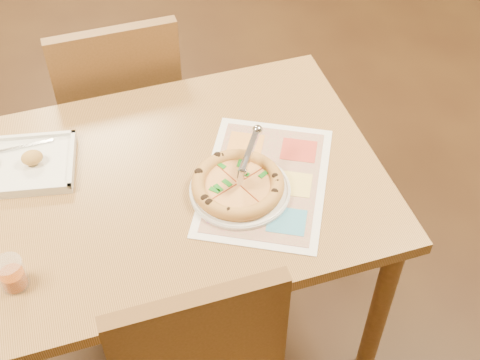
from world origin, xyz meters
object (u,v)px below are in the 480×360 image
object	(u,v)px
appetizer_tray	(15,166)
glass_tumbler	(12,275)
chair_far	(119,95)
plate	(240,190)
dining_table	(154,205)
menu	(265,181)
pizza_cutter	(248,157)
pizza	(238,184)

from	to	relation	value
appetizer_tray	glass_tumbler	distance (m)	0.40
chair_far	appetizer_tray	distance (m)	0.58
plate	appetizer_tray	size ratio (longest dim) A/B	0.76
dining_table	menu	size ratio (longest dim) A/B	2.74
dining_table	pizza_cutter	world-z (taller)	pizza_cutter
pizza_cutter	dining_table	bearing A→B (deg)	114.42
glass_tumbler	chair_far	bearing A→B (deg)	64.67
appetizer_tray	menu	distance (m)	0.71
chair_far	glass_tumbler	size ratio (longest dim) A/B	5.36
chair_far	pizza	size ratio (longest dim) A/B	1.83
plate	pizza_cutter	xyz separation A→B (m)	(0.03, 0.04, 0.08)
dining_table	plate	bearing A→B (deg)	-23.84
plate	pizza_cutter	world-z (taller)	pizza_cutter
chair_far	pizza_cutter	xyz separation A→B (m)	(0.26, -0.66, 0.24)
chair_far	menu	world-z (taller)	chair_far
pizza_cutter	menu	bearing A→B (deg)	-77.10
pizza_cutter	appetizer_tray	distance (m)	0.67
menu	appetizer_tray	bearing A→B (deg)	158.51
dining_table	menu	bearing A→B (deg)	-15.03
menu	pizza_cutter	bearing A→B (deg)	155.26
menu	chair_far	bearing A→B (deg)	114.25
plate	appetizer_tray	distance (m)	0.65
plate	appetizer_tray	xyz separation A→B (m)	(-0.58, 0.28, 0.01)
dining_table	pizza	xyz separation A→B (m)	(0.22, -0.09, 0.11)
chair_far	glass_tumbler	bearing A→B (deg)	64.67
appetizer_tray	glass_tumbler	size ratio (longest dim) A/B	4.18
dining_table	appetizer_tray	distance (m)	0.41
pizza	pizza_cutter	bearing A→B (deg)	40.86
chair_far	appetizer_tray	size ratio (longest dim) A/B	1.28
dining_table	chair_far	world-z (taller)	chair_far
pizza	appetizer_tray	size ratio (longest dim) A/B	0.70
plate	pizza	world-z (taller)	pizza
dining_table	pizza_cutter	bearing A→B (deg)	-13.22
chair_far	plate	bearing A→B (deg)	108.01
pizza	menu	distance (m)	0.09
dining_table	chair_far	distance (m)	0.61
dining_table	plate	world-z (taller)	plate
appetizer_tray	pizza	bearing A→B (deg)	-25.26
plate	glass_tumbler	xyz separation A→B (m)	(-0.62, -0.12, 0.03)
pizza_cutter	glass_tumbler	bearing A→B (deg)	141.48
pizza	appetizer_tray	world-z (taller)	appetizer_tray
appetizer_tray	chair_far	bearing A→B (deg)	49.96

